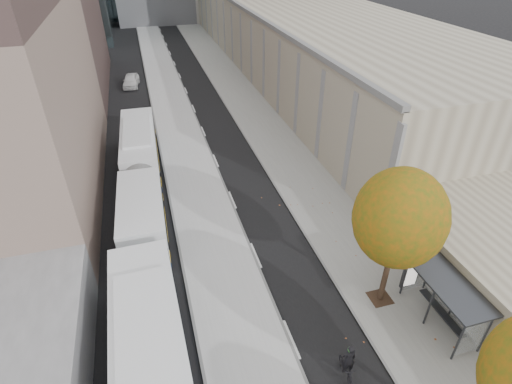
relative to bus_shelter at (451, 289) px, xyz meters
name	(u,v)px	position (x,y,z in m)	size (l,w,h in m)	color
bus_platform	(181,138)	(-9.56, 24.04, -2.11)	(4.25, 150.00, 0.15)	beige
sidewalk	(264,128)	(-1.56, 24.04, -2.15)	(4.75, 150.00, 0.08)	gray
building_tan	(279,22)	(9.81, 53.04, 1.81)	(18.00, 92.00, 8.00)	gray
bus_shelter	(451,289)	(0.00, 0.00, 0.00)	(1.90, 4.40, 2.53)	#383A3F
tree_c	(400,218)	(-2.09, 2.04, 3.06)	(4.20, 4.20, 7.28)	black
bus_far	(141,172)	(-13.30, 15.97, -0.56)	(3.08, 17.95, 2.98)	white
cyclist	(347,366)	(-5.79, -1.38, -1.41)	(0.64, 1.68, 2.10)	black
distant_car	(131,80)	(-13.50, 40.44, -1.47)	(1.70, 4.22, 1.44)	white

